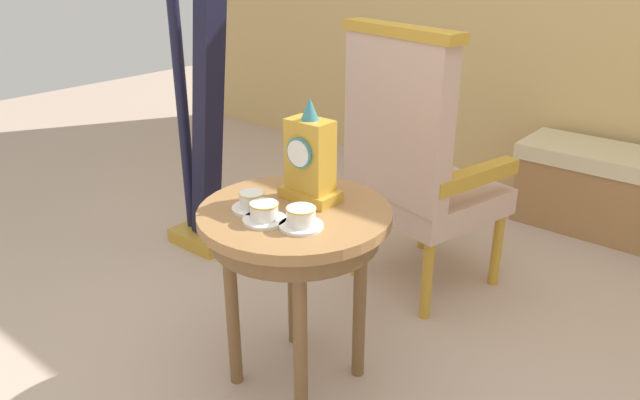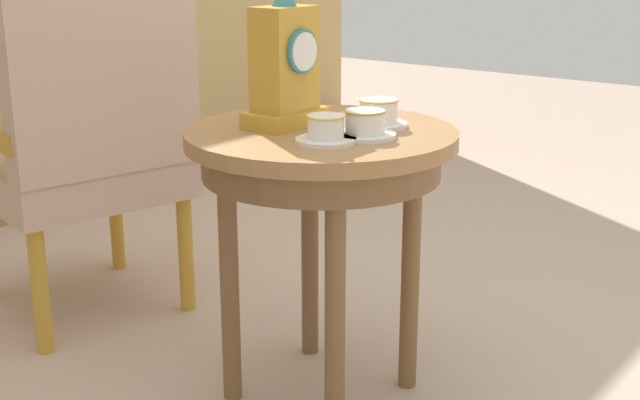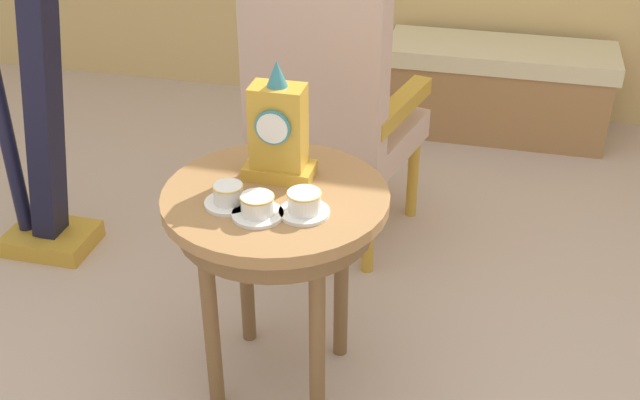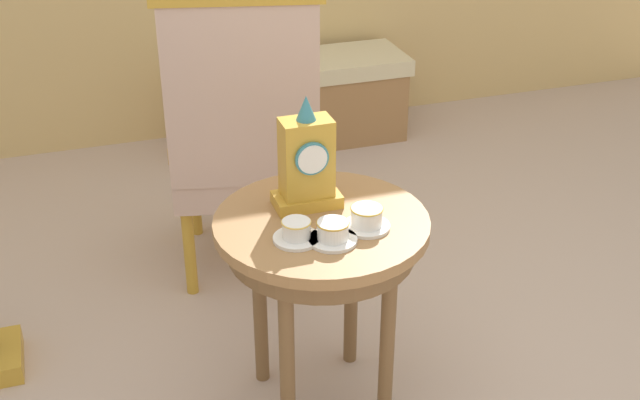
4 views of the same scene
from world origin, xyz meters
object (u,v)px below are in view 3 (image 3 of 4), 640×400
object	(u,v)px
side_table	(276,220)
teacup_center	(304,204)
mantel_clock	(278,132)
window_bench	(497,89)
teacup_left	(228,196)
armchair	(328,99)
harp	(28,79)
teacup_right	(257,207)

from	to	relation	value
side_table	teacup_center	bearing A→B (deg)	-39.83
teacup_center	mantel_clock	xyz separation A→B (m)	(-0.12, 0.18, 0.11)
mantel_clock	window_bench	distance (m)	2.00
side_table	teacup_left	world-z (taller)	teacup_left
teacup_left	armchair	size ratio (longest dim) A/B	0.11
teacup_left	harp	size ratio (longest dim) A/B	0.07
side_table	harp	distance (m)	1.13
teacup_right	armchair	bearing A→B (deg)	91.74
teacup_right	harp	distance (m)	1.18
teacup_center	harp	bearing A→B (deg)	153.30
side_table	armchair	bearing A→B (deg)	92.71
teacup_center	side_table	bearing A→B (deg)	140.17
side_table	armchair	xyz separation A→B (m)	(-0.04, 0.78, 0.03)
side_table	harp	world-z (taller)	harp
teacup_center	armchair	bearing A→B (deg)	99.15
armchair	harp	size ratio (longest dim) A/B	0.66
harp	teacup_right	bearing A→B (deg)	-30.84
side_table	teacup_right	world-z (taller)	teacup_right
side_table	armchair	size ratio (longest dim) A/B	0.57
teacup_center	mantel_clock	distance (m)	0.24
teacup_center	armchair	xyz separation A→B (m)	(-0.14, 0.86, -0.09)
mantel_clock	harp	bearing A→B (deg)	158.85
side_table	teacup_left	distance (m)	0.17
teacup_center	armchair	distance (m)	0.88
armchair	harp	distance (m)	1.03
teacup_right	mantel_clock	size ratio (longest dim) A/B	0.39
side_table	window_bench	size ratio (longest dim) A/B	0.61
harp	window_bench	world-z (taller)	harp
side_table	armchair	world-z (taller)	armchair
teacup_right	mantel_clock	world-z (taller)	mantel_clock
teacup_center	harp	world-z (taller)	harp
teacup_center	window_bench	size ratio (longest dim) A/B	0.12
mantel_clock	window_bench	world-z (taller)	mantel_clock
armchair	harp	bearing A→B (deg)	-163.22
mantel_clock	harp	distance (m)	1.08
teacup_right	harp	world-z (taller)	harp
side_table	harp	xyz separation A→B (m)	(-1.02, 0.48, 0.13)
armchair	teacup_center	bearing A→B (deg)	-80.85
mantel_clock	armchair	distance (m)	0.71
harp	armchair	bearing A→B (deg)	16.78
teacup_left	mantel_clock	bearing A→B (deg)	64.31
teacup_left	window_bench	distance (m)	2.16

